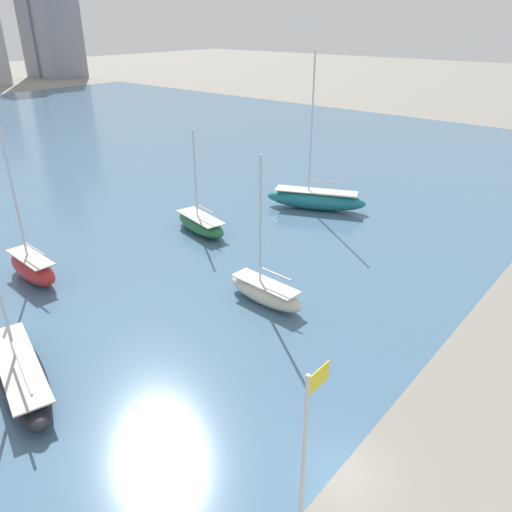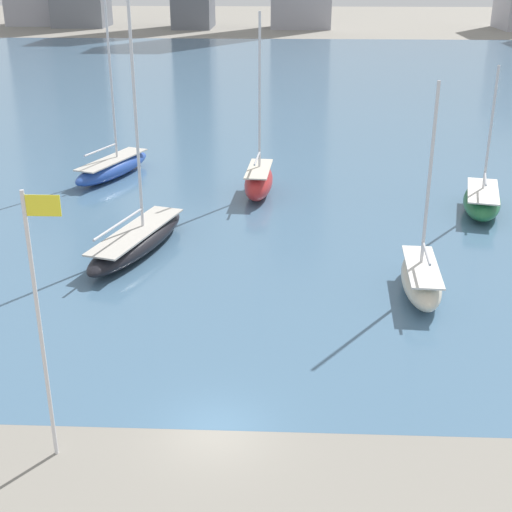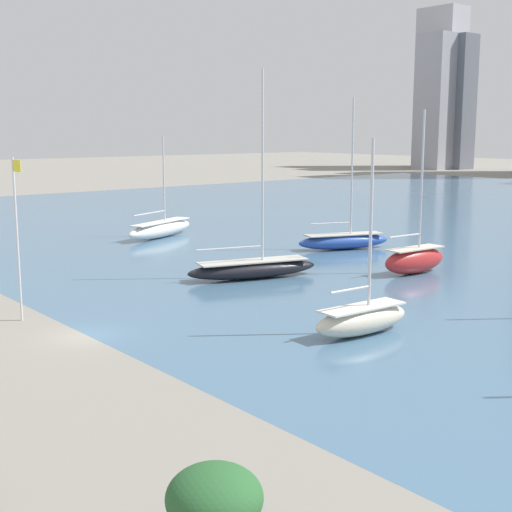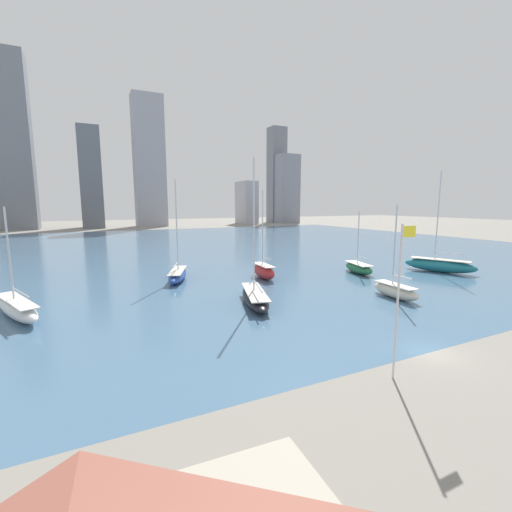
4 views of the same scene
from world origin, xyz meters
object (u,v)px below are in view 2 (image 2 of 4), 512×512
at_px(sailboat_green, 482,200).
at_px(sailboat_blue, 113,167).
at_px(sailboat_red, 259,181).
at_px(sailboat_black, 137,239).
at_px(flag_pole, 41,320).
at_px(sailboat_cream, 421,278).

relative_size(sailboat_green, sailboat_blue, 0.69).
bearing_deg(sailboat_red, sailboat_black, -117.77).
distance_m(flag_pole, sailboat_green, 35.35).
distance_m(flag_pole, sailboat_blue, 35.73).
height_order(sailboat_black, sailboat_cream, sailboat_black).
bearing_deg(flag_pole, sailboat_green, 51.38).
distance_m(sailboat_black, sailboat_red, 13.38).
height_order(sailboat_red, sailboat_cream, sailboat_red).
bearing_deg(sailboat_black, sailboat_red, 75.54).
xyz_separation_m(flag_pole, sailboat_blue, (-6.02, 34.92, -4.59)).
relative_size(sailboat_green, sailboat_black, 0.62).
bearing_deg(sailboat_red, sailboat_blue, 163.58).
distance_m(flag_pole, sailboat_cream, 21.24).
height_order(sailboat_black, sailboat_red, sailboat_black).
xyz_separation_m(sailboat_green, sailboat_red, (-15.80, 3.16, 0.28)).
bearing_deg(sailboat_black, flag_pole, -70.67).
distance_m(sailboat_red, sailboat_cream, 19.05).
height_order(flag_pole, sailboat_red, sailboat_red).
bearing_deg(sailboat_green, flag_pole, -115.70).
relative_size(sailboat_green, sailboat_red, 0.76).
bearing_deg(sailboat_blue, sailboat_green, 5.84).
bearing_deg(sailboat_cream, sailboat_red, 122.59).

